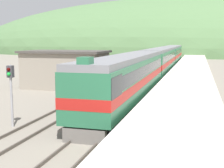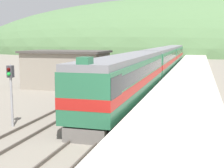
# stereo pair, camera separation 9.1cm
# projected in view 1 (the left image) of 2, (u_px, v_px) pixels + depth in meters

# --- Properties ---
(track_main) EXTENTS (1.52, 180.00, 0.16)m
(track_main) POSITION_uv_depth(u_px,v_px,m) (172.00, 64.00, 68.38)
(track_main) COLOR #4C443D
(track_main) RESTS_ON ground
(track_siding) EXTENTS (1.52, 180.00, 0.16)m
(track_siding) POSITION_uv_depth(u_px,v_px,m) (155.00, 63.00, 69.39)
(track_siding) COLOR #4C443D
(track_siding) RESTS_ON ground
(platform) EXTENTS (5.33, 140.00, 1.15)m
(platform) POSITION_uv_depth(u_px,v_px,m) (191.00, 71.00, 48.05)
(platform) COLOR #BCB5A5
(platform) RESTS_ON ground
(distant_hills) EXTENTS (194.18, 87.38, 44.57)m
(distant_hills) POSITION_uv_depth(u_px,v_px,m) (185.00, 53.00, 128.91)
(distant_hills) COLOR #517547
(distant_hills) RESTS_ON ground
(station_shed) EXTENTS (9.04, 5.48, 4.09)m
(station_shed) POSITION_uv_depth(u_px,v_px,m) (66.00, 69.00, 34.20)
(station_shed) COLOR gray
(station_shed) RESTS_ON ground
(express_train_lead_car) EXTENTS (2.95, 20.88, 4.39)m
(express_train_lead_car) POSITION_uv_depth(u_px,v_px,m) (128.00, 78.00, 25.15)
(express_train_lead_car) COLOR black
(express_train_lead_car) RESTS_ON ground
(carriage_second) EXTENTS (2.94, 20.52, 4.03)m
(carriage_second) POSITION_uv_depth(u_px,v_px,m) (160.00, 61.00, 45.97)
(carriage_second) COLOR black
(carriage_second) RESTS_ON ground
(carriage_third) EXTENTS (2.94, 20.52, 4.03)m
(carriage_third) POSITION_uv_depth(u_px,v_px,m) (172.00, 54.00, 66.38)
(carriage_third) COLOR black
(carriage_third) RESTS_ON ground
(signal_post_siding) EXTENTS (0.36, 0.42, 3.78)m
(signal_post_siding) POSITION_uv_depth(u_px,v_px,m) (11.00, 83.00, 18.52)
(signal_post_siding) COLOR #9E9EA3
(signal_post_siding) RESTS_ON ground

